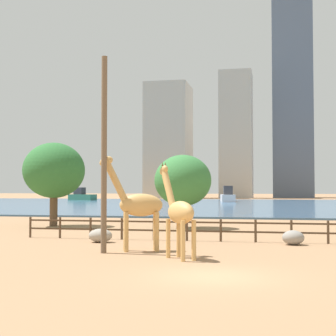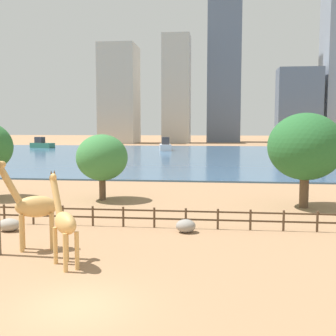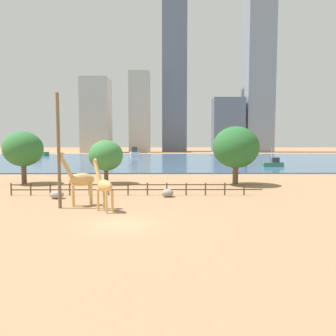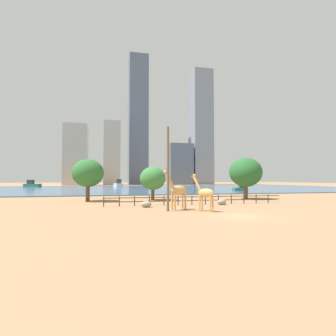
{
  "view_description": "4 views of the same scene",
  "coord_description": "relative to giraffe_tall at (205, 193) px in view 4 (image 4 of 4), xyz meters",
  "views": [
    {
      "loc": [
        2.22,
        -18.2,
        3.11
      ],
      "look_at": [
        -3.81,
        10.67,
        4.28
      ],
      "focal_mm": 55.0,
      "sensor_mm": 36.0,
      "label": 1
    },
    {
      "loc": [
        4.89,
        -14.07,
        6.45
      ],
      "look_at": [
        0.98,
        20.84,
        2.95
      ],
      "focal_mm": 45.0,
      "sensor_mm": 36.0,
      "label": 2
    },
    {
      "loc": [
        2.89,
        -21.67,
        5.59
      ],
      "look_at": [
        3.24,
        13.56,
        2.72
      ],
      "focal_mm": 35.0,
      "sensor_mm": 36.0,
      "label": 3
    },
    {
      "loc": [
        -12.53,
        -23.26,
        3.57
      ],
      "look_at": [
        -3.1,
        17.52,
        5.38
      ],
      "focal_mm": 28.0,
      "sensor_mm": 36.0,
      "label": 4
    }
  ],
  "objects": [
    {
      "name": "skyline_block_right",
      "position": [
        53.32,
        146.09,
        37.97
      ],
      "size": [
        13.65,
        15.59,
        80.05
      ],
      "primitive_type": "cube",
      "color": "gray",
      "rests_on": "ground"
    },
    {
      "name": "harbor_water",
      "position": [
        1.98,
        72.74,
        -1.96
      ],
      "size": [
        180.0,
        86.0,
        0.2
      ],
      "primitive_type": "cube",
      "color": "#3D6084",
      "rests_on": "ground"
    },
    {
      "name": "tree_right_tall",
      "position": [
        -13.68,
        17.09,
        2.51
      ],
      "size": [
        5.08,
        5.08,
        6.89
      ],
      "color": "brown",
      "rests_on": "ground"
    },
    {
      "name": "boat_sailboat",
      "position": [
        -5.93,
        89.78,
        -0.68
      ],
      "size": [
        4.02,
        8.22,
        3.46
      ],
      "rotation": [
        0.0,
        0.0,
        1.73
      ],
      "color": "silver",
      "rests_on": "harbor_water"
    },
    {
      "name": "skyline_tower_needle",
      "position": [
        10.04,
        155.88,
        43.28
      ],
      "size": [
        13.14,
        14.82,
        90.67
      ],
      "primitive_type": "cube",
      "color": "slate",
      "rests_on": "ground"
    },
    {
      "name": "boat_tug",
      "position": [
        28.1,
        43.81,
        -1.18
      ],
      "size": [
        4.57,
        1.97,
        4.01
      ],
      "rotation": [
        0.0,
        0.0,
        3.22
      ],
      "color": "#337259",
      "rests_on": "harbor_water"
    },
    {
      "name": "giraffe_companion",
      "position": [
        -2.52,
        2.29,
        0.24
      ],
      "size": [
        3.24,
        1.65,
        4.88
      ],
      "rotation": [
        0.0,
        0.0,
        3.48
      ],
      "color": "tan",
      "rests_on": "ground"
    },
    {
      "name": "enclosure_fence",
      "position": [
        1.57,
        7.74,
        -1.3
      ],
      "size": [
        26.12,
        0.14,
        1.3
      ],
      "color": "#4C3826",
      "rests_on": "ground"
    },
    {
      "name": "boulder_by_pole",
      "position": [
        5.15,
        6.75,
        -1.66
      ],
      "size": [
        1.2,
        1.07,
        0.8
      ],
      "primitive_type": "ellipsoid",
      "color": "gray",
      "rests_on": "ground"
    },
    {
      "name": "giraffe_tall",
      "position": [
        0.0,
        0.0,
        0.0
      ],
      "size": [
        2.3,
        2.63,
        4.35
      ],
      "rotation": [
        0.0,
        0.0,
        2.26
      ],
      "color": "tan",
      "rests_on": "ground"
    },
    {
      "name": "skyline_block_central",
      "position": [
        -29.5,
        140.22,
        16.29
      ],
      "size": [
        13.52,
        15.54,
        36.7
      ],
      "primitive_type": "cube",
      "color": "#B7B2A8",
      "rests_on": "ground"
    },
    {
      "name": "skyline_block_left",
      "position": [
        -7.98,
        143.87,
        18.22
      ],
      "size": [
        10.31,
        11.89,
        40.57
      ],
      "primitive_type": "cube",
      "color": "#B7B2A8",
      "rests_on": "ground"
    },
    {
      "name": "ground_plane",
      "position": [
        1.98,
        75.74,
        -2.06
      ],
      "size": [
        400.0,
        400.0,
        0.0
      ],
      "primitive_type": "plane",
      "color": "#9E7551"
    },
    {
      "name": "utility_pole",
      "position": [
        -3.92,
        1.23,
        2.72
      ],
      "size": [
        0.28,
        0.28,
        9.56
      ],
      "primitive_type": "cylinder",
      "color": "brown",
      "rests_on": "ground"
    },
    {
      "name": "boulder_near_fence",
      "position": [
        -5.7,
        5.86,
        -1.67
      ],
      "size": [
        1.38,
        1.04,
        0.78
      ],
      "primitive_type": "ellipsoid",
      "color": "gray",
      "rests_on": "ground"
    },
    {
      "name": "boat_ferry",
      "position": [
        -42.97,
        98.46,
        -0.79
      ],
      "size": [
        7.6,
        4.72,
        3.15
      ],
      "rotation": [
        0.0,
        0.0,
        5.96
      ],
      "color": "#337259",
      "rests_on": "harbor_water"
    },
    {
      "name": "skyline_tower_glass",
      "position": [
        37.25,
        142.06,
        11.69
      ],
      "size": [
        15.74,
        9.79,
        27.49
      ],
      "primitive_type": "cube",
      "color": "slate",
      "rests_on": "ground"
    },
    {
      "name": "tree_left_large",
      "position": [
        -2.9,
        17.27,
        1.66
      ],
      "size": [
        4.48,
        4.48,
        5.75
      ],
      "color": "brown",
      "rests_on": "ground"
    },
    {
      "name": "tree_center_broad",
      "position": [
        13.92,
        15.63,
        2.77
      ],
      "size": [
        5.87,
        5.87,
        7.5
      ],
      "color": "brown",
      "rests_on": "ground"
    }
  ]
}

